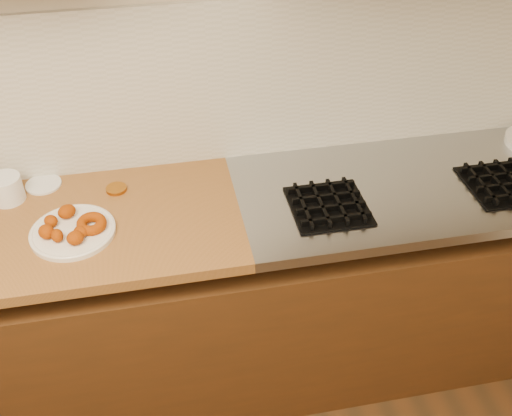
% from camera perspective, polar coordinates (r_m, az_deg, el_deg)
% --- Properties ---
extents(wall_back, '(4.00, 0.02, 2.70)m').
position_cam_1_polar(wall_back, '(2.10, -17.46, 13.73)').
color(wall_back, '#BEAC8F').
rests_on(wall_back, ground).
extents(base_cabinet, '(3.60, 0.60, 0.77)m').
position_cam_1_polar(base_cabinet, '(2.41, -13.47, -10.62)').
color(base_cabinet, '#4A270F').
rests_on(base_cabinet, floor).
extents(stovetop, '(1.30, 0.62, 0.04)m').
position_cam_1_polar(stovetop, '(2.25, 14.82, 2.03)').
color(stovetop, '#9EA0A5').
rests_on(stovetop, base_cabinet).
extents(backsplash, '(3.60, 0.02, 0.60)m').
position_cam_1_polar(backsplash, '(2.15, -16.72, 10.00)').
color(backsplash, beige).
rests_on(backsplash, wall_back).
extents(burner_grates, '(0.91, 0.26, 0.03)m').
position_cam_1_polar(burner_grates, '(2.17, 15.16, 1.39)').
color(burner_grates, black).
rests_on(burner_grates, stovetop).
extents(donut_plate, '(0.27, 0.27, 0.02)m').
position_cam_1_polar(donut_plate, '(2.02, -17.04, -2.19)').
color(donut_plate, white).
rests_on(donut_plate, butcher_block).
extents(ring_donut, '(0.12, 0.12, 0.04)m').
position_cam_1_polar(ring_donut, '(2.00, -15.41, -1.44)').
color(ring_donut, '#9D2F01').
rests_on(ring_donut, donut_plate).
extents(fried_dough_chunks, '(0.17, 0.21, 0.05)m').
position_cam_1_polar(fried_dough_chunks, '(2.00, -17.91, -1.76)').
color(fried_dough_chunks, '#9D2F01').
rests_on(fried_dough_chunks, donut_plate).
extents(plastic_tub, '(0.14, 0.14, 0.09)m').
position_cam_1_polar(plastic_tub, '(2.22, -22.68, 1.70)').
color(plastic_tub, white).
rests_on(plastic_tub, butcher_block).
extents(tub_lid, '(0.15, 0.15, 0.01)m').
position_cam_1_polar(tub_lid, '(2.28, -19.58, 2.14)').
color(tub_lid, silver).
rests_on(tub_lid, butcher_block).
extents(brass_jar_lid, '(0.08, 0.08, 0.01)m').
position_cam_1_polar(brass_jar_lid, '(2.18, -13.16, 1.78)').
color(brass_jar_lid, '#A05E19').
rests_on(brass_jar_lid, butcher_block).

